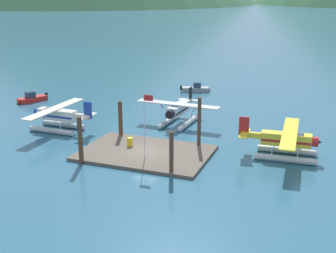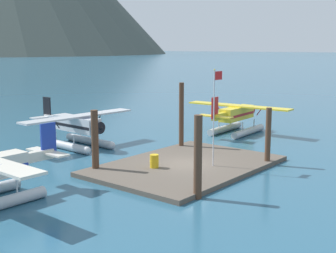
% 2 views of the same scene
% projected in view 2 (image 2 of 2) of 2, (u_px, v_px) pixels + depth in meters
% --- Properties ---
extents(ground_plane, '(1200.00, 1200.00, 0.00)m').
position_uv_depth(ground_plane, '(186.00, 168.00, 31.71)').
color(ground_plane, '#285670').
extents(dock_platform, '(12.84, 8.78, 0.30)m').
position_uv_depth(dock_platform, '(186.00, 166.00, 31.69)').
color(dock_platform, brown).
rests_on(dock_platform, ground).
extents(piling_near_left, '(0.45, 0.45, 4.62)m').
position_uv_depth(piling_near_left, '(198.00, 157.00, 24.98)').
color(piling_near_left, '#4C3323').
rests_on(piling_near_left, ground).
extents(piling_near_right, '(0.39, 0.39, 4.05)m').
position_uv_depth(piling_near_right, '(268.00, 137.00, 32.16)').
color(piling_near_right, '#4C3323').
rests_on(piling_near_right, ground).
extents(piling_far_left, '(0.46, 0.46, 4.16)m').
position_uv_depth(piling_far_left, '(95.00, 142.00, 30.22)').
color(piling_far_left, '#4C3323').
rests_on(piling_far_left, ground).
extents(piling_far_right, '(0.39, 0.39, 5.39)m').
position_uv_depth(piling_far_right, '(181.00, 116.00, 37.03)').
color(piling_far_right, '#4C3323').
rests_on(piling_far_right, ground).
extents(flagpole, '(0.95, 0.10, 6.46)m').
position_uv_depth(flagpole, '(215.00, 107.00, 30.53)').
color(flagpole, silver).
rests_on(flagpole, dock_platform).
extents(fuel_drum, '(0.62, 0.62, 0.88)m').
position_uv_depth(fuel_drum, '(154.00, 161.00, 30.55)').
color(fuel_drum, gold).
rests_on(fuel_drum, dock_platform).
extents(seaplane_yellow_stbd_fwd, '(7.98, 10.46, 3.84)m').
position_uv_depth(seaplane_yellow_stbd_fwd, '(237.00, 117.00, 44.07)').
color(seaplane_yellow_stbd_fwd, '#B7BABF').
rests_on(seaplane_yellow_stbd_fwd, ground).
extents(seaplane_silver_bow_centre, '(10.45, 7.98, 3.84)m').
position_uv_depth(seaplane_silver_bow_centre, '(77.00, 128.00, 38.01)').
color(seaplane_silver_bow_centre, '#B7BABF').
rests_on(seaplane_silver_bow_centre, ground).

